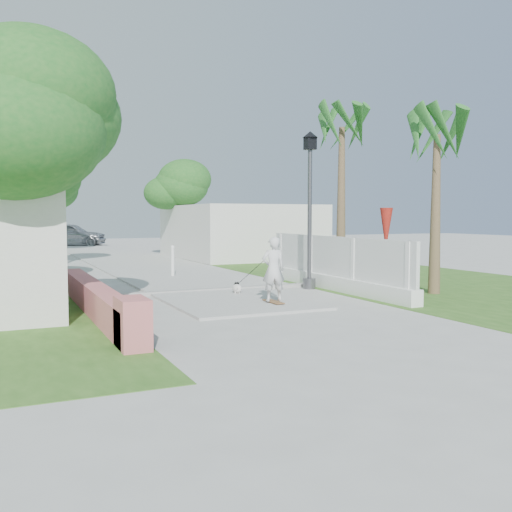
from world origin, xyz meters
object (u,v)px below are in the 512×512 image
dog (237,288)px  street_lamp (310,203)px  skateboarder (265,271)px  parked_car (70,234)px  bollard (173,260)px  patio_umbrella (386,230)px

dog → street_lamp: bearing=27.3°
skateboarder → street_lamp: bearing=-130.3°
street_lamp → dog: (-2.38, -0.37, -2.24)m
skateboarder → parked_car: size_ratio=0.52×
dog → parked_car: (-1.03, 27.38, 0.62)m
street_lamp → skateboarder: (-2.33, -1.92, -1.66)m
street_lamp → parked_car: 27.28m
bollard → parked_car: parked_car is taller
street_lamp → skateboarder: size_ratio=1.81×
patio_umbrella → parked_car: (-5.32, 28.02, -0.87)m
patio_umbrella → dog: 4.58m
patio_umbrella → dog: (-4.28, 0.63, -1.50)m
parked_car → dog: bearing=-157.7°
patio_umbrella → bollard: bearing=129.9°
dog → patio_umbrella: bearing=10.1°
patio_umbrella → skateboarder: (-4.23, -0.92, -0.92)m
patio_umbrella → skateboarder: bearing=-167.7°
street_lamp → skateboarder: 3.44m
street_lamp → patio_umbrella: size_ratio=1.93×
street_lamp → patio_umbrella: (1.90, -1.00, -0.74)m
skateboarder → parked_car: bearing=-77.8°
patio_umbrella → parked_car: size_ratio=0.48×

